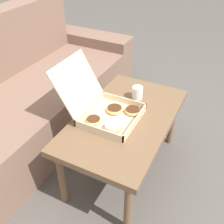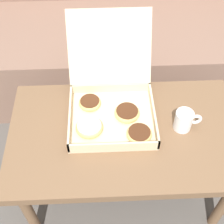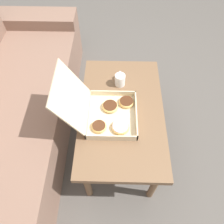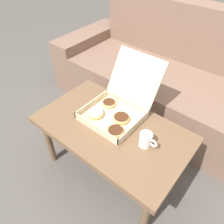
{
  "view_description": "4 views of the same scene",
  "coord_description": "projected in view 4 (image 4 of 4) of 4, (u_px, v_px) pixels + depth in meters",
  "views": [
    {
      "loc": [
        -1.17,
        -0.57,
        1.44
      ],
      "look_at": [
        -0.05,
        -0.01,
        0.51
      ],
      "focal_mm": 42.0,
      "sensor_mm": 36.0,
      "label": 1
    },
    {
      "loc": [
        -0.09,
        -0.8,
        1.46
      ],
      "look_at": [
        -0.05,
        -0.01,
        0.51
      ],
      "focal_mm": 50.0,
      "sensor_mm": 36.0,
      "label": 2
    },
    {
      "loc": [
        -0.83,
        -0.03,
        1.61
      ],
      "look_at": [
        -0.05,
        -0.01,
        0.51
      ],
      "focal_mm": 35.0,
      "sensor_mm": 36.0,
      "label": 3
    },
    {
      "loc": [
        0.58,
        -0.77,
        1.41
      ],
      "look_at": [
        -0.05,
        -0.01,
        0.51
      ],
      "focal_mm": 35.0,
      "sensor_mm": 36.0,
      "label": 4
    }
  ],
  "objects": [
    {
      "name": "coffee_mug",
      "position": [
        146.0,
        140.0,
        1.19
      ],
      "size": [
        0.11,
        0.07,
        0.09
      ],
      "color": "white",
      "rests_on": "coffee_table"
    },
    {
      "name": "couch",
      "position": [
        176.0,
        84.0,
        1.93
      ],
      "size": [
        2.25,
        0.82,
        0.9
      ],
      "color": "#7A5B4C",
      "rests_on": "ground_plane"
    },
    {
      "name": "pastry_box",
      "position": [
        116.0,
        107.0,
        1.37
      ],
      "size": [
        0.35,
        0.47,
        0.32
      ],
      "color": "beige",
      "rests_on": "coffee_table"
    },
    {
      "name": "ground_plane",
      "position": [
        118.0,
        163.0,
        1.67
      ],
      "size": [
        12.0,
        12.0,
        0.0
      ],
      "primitive_type": "plane",
      "color": "#514C47"
    },
    {
      "name": "coffee_table",
      "position": [
        112.0,
        133.0,
        1.35
      ],
      "size": [
        0.94,
        0.55,
        0.46
      ],
      "color": "brown",
      "rests_on": "ground_plane"
    }
  ]
}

